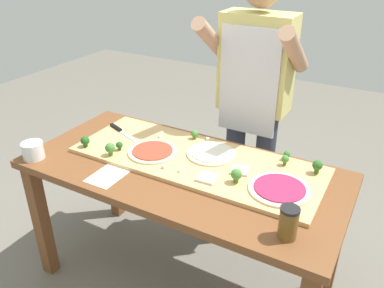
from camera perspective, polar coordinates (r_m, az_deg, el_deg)
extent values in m
plane|color=#6B665B|center=(2.47, -1.22, -19.07)|extent=(8.00, 8.00, 0.00)
cube|color=brown|center=(2.44, -20.99, -10.40)|extent=(0.07, 0.07, 0.74)
cube|color=brown|center=(2.79, -11.25, -3.68)|extent=(0.07, 0.07, 0.74)
cube|color=brown|center=(2.28, 20.01, -13.19)|extent=(0.07, 0.07, 0.74)
cube|color=brown|center=(1.99, -1.44, -3.90)|extent=(1.61, 0.76, 0.04)
cube|color=tan|center=(2.02, 0.57, -2.29)|extent=(1.29, 0.49, 0.02)
cube|color=#B7BABF|center=(2.25, -9.13, 1.05)|extent=(0.17, 0.08, 0.00)
cube|color=black|center=(2.36, -10.96, 2.37)|extent=(0.11, 0.06, 0.02)
cylinder|color=beige|center=(2.07, -5.73, -1.14)|extent=(0.26, 0.26, 0.01)
cylinder|color=#BC3D28|center=(2.07, -5.74, -0.94)|extent=(0.21, 0.21, 0.01)
cylinder|color=beige|center=(2.05, 2.81, -1.41)|extent=(0.26, 0.26, 0.01)
cylinder|color=silver|center=(2.04, 2.82, -1.21)|extent=(0.21, 0.21, 0.01)
cylinder|color=beige|center=(1.81, 12.56, -6.41)|extent=(0.28, 0.28, 0.01)
cylinder|color=#9E234C|center=(1.80, 12.59, -6.20)|extent=(0.23, 0.23, 0.01)
cube|color=beige|center=(1.91, 6.93, -3.81)|extent=(0.10, 0.10, 0.01)
cube|color=beige|center=(1.84, 2.26, -4.91)|extent=(0.09, 0.09, 0.01)
cylinder|color=#487A23|center=(2.08, -11.70, -1.30)|extent=(0.02, 0.02, 0.03)
sphere|color=#427F33|center=(2.06, -11.79, -0.53)|extent=(0.05, 0.05, 0.05)
cylinder|color=#2C5915|center=(2.12, -10.44, -0.66)|extent=(0.02, 0.02, 0.02)
sphere|color=#23561E|center=(2.11, -10.49, -0.14)|extent=(0.04, 0.04, 0.04)
cylinder|color=#487A23|center=(2.20, 0.38, 0.97)|extent=(0.02, 0.02, 0.02)
sphere|color=#427F33|center=(2.19, 0.38, 1.51)|extent=(0.04, 0.04, 0.04)
cylinder|color=#2C5915|center=(2.19, -15.15, -0.15)|extent=(0.02, 0.02, 0.02)
sphere|color=#23561E|center=(2.18, -15.24, 0.47)|extent=(0.05, 0.05, 0.05)
cylinder|color=#3F7220|center=(2.05, 13.54, -1.99)|extent=(0.02, 0.02, 0.02)
sphere|color=#38752D|center=(2.04, 13.61, -1.43)|extent=(0.03, 0.03, 0.03)
cylinder|color=#366618|center=(1.97, 17.60, -3.72)|extent=(0.02, 0.02, 0.03)
sphere|color=#2D6623|center=(1.96, 17.72, -2.94)|extent=(0.05, 0.05, 0.05)
cylinder|color=#487A23|center=(1.82, 6.38, -5.21)|extent=(0.02, 0.02, 0.03)
sphere|color=#427F33|center=(1.81, 6.44, -4.36)|extent=(0.05, 0.05, 0.05)
cylinder|color=#487A23|center=(2.00, 13.28, -2.72)|extent=(0.02, 0.02, 0.02)
sphere|color=#427F33|center=(1.99, 13.35, -2.11)|extent=(0.04, 0.04, 0.04)
cube|color=silver|center=(2.19, 2.29, 0.72)|extent=(0.02, 0.02, 0.02)
cube|color=silver|center=(1.93, -4.16, -3.31)|extent=(0.02, 0.02, 0.02)
cube|color=white|center=(1.90, -1.87, -3.91)|extent=(0.01, 0.01, 0.01)
cube|color=silver|center=(2.22, -4.73, 1.06)|extent=(0.01, 0.01, 0.01)
cylinder|color=white|center=(2.20, -22.06, -0.88)|extent=(0.11, 0.11, 0.09)
cylinder|color=white|center=(2.20, -21.98, -1.28)|extent=(0.10, 0.10, 0.05)
cylinder|color=brown|center=(1.56, 13.77, -11.21)|extent=(0.07, 0.07, 0.12)
cylinder|color=black|center=(1.52, 14.06, -9.20)|extent=(0.08, 0.08, 0.01)
cube|color=white|center=(1.95, -12.18, -4.55)|extent=(0.14, 0.19, 0.00)
cylinder|color=#333847|center=(2.61, 6.10, -3.61)|extent=(0.12, 0.12, 0.90)
cylinder|color=#333847|center=(2.55, 10.22, -4.72)|extent=(0.12, 0.12, 0.90)
cube|color=#D1C670|center=(2.28, 9.35, 11.48)|extent=(0.40, 0.20, 0.55)
cube|color=silver|center=(2.21, 8.18, 8.79)|extent=(0.34, 0.01, 0.60)
cylinder|color=tan|center=(2.25, 3.01, 14.76)|extent=(0.08, 0.39, 0.31)
cylinder|color=tan|center=(2.09, 14.62, 12.94)|extent=(0.08, 0.39, 0.31)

